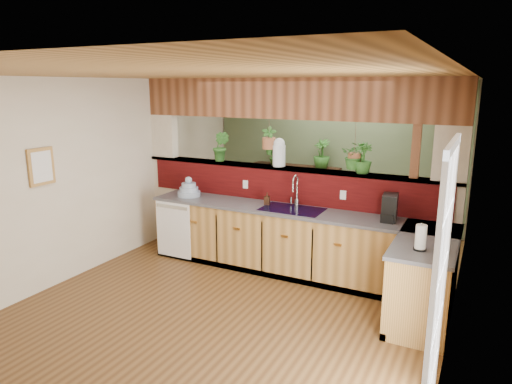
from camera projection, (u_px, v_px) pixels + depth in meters
The scene contains 28 objects.
ground at pixel (241, 298), 5.50m from camera, with size 4.60×7.00×0.01m, color #56381A.
ceiling at pixel (239, 76), 4.91m from camera, with size 4.60×7.00×0.01m, color brown.
wall_back at pixel (333, 153), 8.24m from camera, with size 4.60×0.02×2.60m, color beige.
wall_left at pixel (92, 175), 6.22m from camera, with size 0.02×7.00×2.60m, color beige.
wall_right at pixel (459, 219), 4.19m from camera, with size 0.02×7.00×2.60m, color beige.
pass_through_partition at pixel (288, 181), 6.39m from camera, with size 4.60×0.21×2.60m.
pass_through_ledge at pixel (287, 168), 6.36m from camera, with size 4.60×0.21×0.04m, color brown.
header_beam at pixel (288, 99), 6.14m from camera, with size 4.60×0.15×0.55m, color brown.
sage_backwall at pixel (333, 153), 8.22m from camera, with size 4.55×0.02×2.55m, color #576A48.
countertop at pixel (331, 251), 5.78m from camera, with size 4.14×1.52×0.90m.
dishwasher at pixel (173, 229), 6.62m from camera, with size 0.58×0.03×0.82m.
navy_sink at pixel (292, 215), 6.05m from camera, with size 0.82×0.50×0.18m.
french_door at pixel (438, 302), 3.13m from camera, with size 0.06×1.02×2.16m, color white.
framed_print at pixel (41, 167), 5.45m from camera, with size 0.04×0.35×0.45m.
faucet at pixel (296, 189), 6.12m from camera, with size 0.19×0.19×0.44m.
dish_stack at pixel (189, 190), 6.73m from camera, with size 0.34×0.34×0.29m.
soap_dispenser at pixel (267, 199), 6.24m from camera, with size 0.08×0.08×0.17m, color #3B2315.
coffee_maker at pixel (389, 209), 5.49m from camera, with size 0.17×0.29×0.33m.
paper_towel at pixel (421, 238), 4.51m from camera, with size 0.13×0.13×0.28m.
glass_jar at pixel (279, 152), 6.36m from camera, with size 0.18×0.18×0.40m.
ledge_plant_left at pixel (221, 146), 6.77m from camera, with size 0.25×0.20×0.45m, color #285C20.
ledge_plant_right at pixel (363, 158), 5.84m from camera, with size 0.22×0.22×0.40m, color #285C20.
hanging_plant_a at pixel (269, 132), 6.37m from camera, with size 0.25×0.21×0.52m.
hanging_plant_b at pixel (355, 144), 5.85m from camera, with size 0.37×0.33×0.55m.
shelving_console at pixel (294, 195), 8.50m from camera, with size 1.67×0.45×1.11m, color black.
shelf_plant_a at pixel (273, 152), 8.51m from camera, with size 0.24×0.16×0.45m, color #285C20.
shelf_plant_b at pixel (322, 154), 8.08m from camera, with size 0.29×0.29×0.52m, color #285C20.
floor_plant at pixel (370, 228), 6.83m from camera, with size 0.75×0.65×0.84m, color #285C20.
Camera 1 is at (2.46, -4.43, 2.50)m, focal length 32.00 mm.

